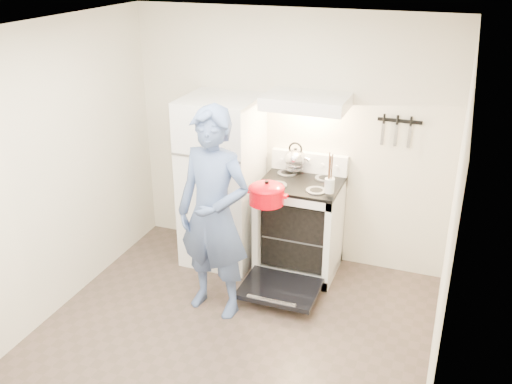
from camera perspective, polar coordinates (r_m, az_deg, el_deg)
floor at (r=4.78m, az=-3.76°, el=-15.79°), size 3.60×3.60×0.00m
back_wall at (r=5.66m, az=3.31°, el=5.31°), size 3.20×0.02×2.50m
refrigerator at (r=5.68m, az=-3.43°, el=1.08°), size 0.70×0.70×1.70m
stove_body at (r=5.62m, az=4.37°, el=-3.61°), size 0.76×0.65×0.92m
cooktop at (r=5.42m, az=4.53°, el=0.85°), size 0.76×0.65×0.03m
backsplash at (r=5.63m, az=5.38°, el=2.99°), size 0.76×0.07×0.20m
oven_door at (r=5.30m, az=2.42°, el=-9.62°), size 0.70×0.54×0.04m
oven_rack at (r=5.63m, az=4.37°, el=-3.79°), size 0.60×0.52×0.01m
range_hood at (r=5.24m, az=5.03°, el=8.99°), size 0.76×0.50×0.12m
knife_strip at (r=5.36m, az=14.19°, el=6.92°), size 0.40×0.02×0.03m
pizza_stone at (r=5.61m, az=3.57°, el=-3.74°), size 0.31×0.31×0.02m
tea_kettle at (r=5.59m, az=3.94°, el=3.46°), size 0.25×0.21×0.31m
utensil_jar at (r=5.12m, az=7.35°, el=0.65°), size 0.11×0.11×0.13m
person at (r=4.81m, az=-4.24°, el=-2.26°), size 0.73×0.53×1.86m
dutch_oven at (r=4.97m, az=1.06°, el=-0.36°), size 0.38×0.31×0.24m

